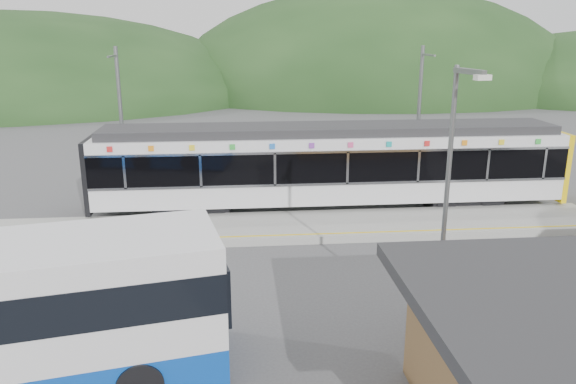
{
  "coord_description": "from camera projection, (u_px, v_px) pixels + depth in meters",
  "views": [
    {
      "loc": [
        -1.72,
        -17.63,
        7.64
      ],
      "look_at": [
        -0.01,
        1.0,
        2.26
      ],
      "focal_mm": 35.0,
      "sensor_mm": 36.0,
      "label": 1
    }
  ],
  "objects": [
    {
      "name": "train",
      "position": [
        330.0,
        164.0,
        24.51
      ],
      "size": [
        20.44,
        3.01,
        3.74
      ],
      "color": "black",
      "rests_on": "ground"
    },
    {
      "name": "platform",
      "position": [
        283.0,
        227.0,
        22.26
      ],
      "size": [
        26.0,
        3.2,
        0.3
      ],
      "primitive_type": "cube",
      "color": "#9E9E99",
      "rests_on": "ground"
    },
    {
      "name": "ground",
      "position": [
        291.0,
        264.0,
        19.14
      ],
      "size": [
        120.0,
        120.0,
        0.0
      ],
      "primitive_type": "plane",
      "color": "#4C4C4F",
      "rests_on": "ground"
    },
    {
      "name": "hills",
      "position": [
        419.0,
        211.0,
        24.74
      ],
      "size": [
        146.0,
        149.0,
        26.0
      ],
      "color": "#1E3D19",
      "rests_on": "ground"
    },
    {
      "name": "yellow_line",
      "position": [
        286.0,
        235.0,
        20.97
      ],
      "size": [
        26.0,
        0.1,
        0.01
      ],
      "primitive_type": "cube",
      "color": "yellow",
      "rests_on": "platform"
    },
    {
      "name": "catenary_mast_east",
      "position": [
        419.0,
        117.0,
        26.94
      ],
      "size": [
        0.18,
        1.8,
        7.0
      ],
      "color": "slate",
      "rests_on": "ground"
    },
    {
      "name": "catenary_mast_west",
      "position": [
        121.0,
        121.0,
        25.71
      ],
      "size": [
        0.18,
        1.8,
        7.0
      ],
      "color": "slate",
      "rests_on": "ground"
    },
    {
      "name": "lamp_post",
      "position": [
        450.0,
        184.0,
        13.57
      ],
      "size": [
        0.38,
        1.21,
        6.89
      ],
      "rotation": [
        0.0,
        0.0,
        0.17
      ],
      "color": "slate",
      "rests_on": "ground"
    }
  ]
}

